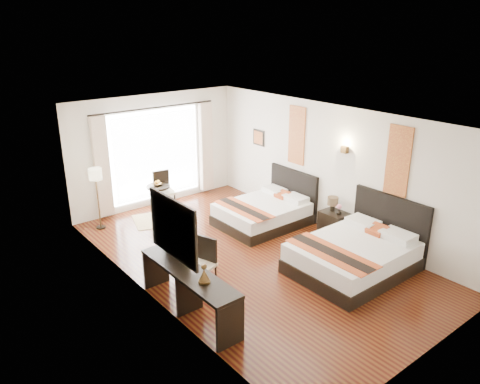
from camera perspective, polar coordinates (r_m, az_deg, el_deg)
floor at (r=9.43m, az=1.42°, el=-7.91°), size 4.50×7.50×0.01m
ceiling at (r=8.49m, az=1.58°, el=8.99°), size 4.50×7.50×0.02m
wall_headboard at (r=10.38m, az=11.04°, el=2.78°), size 0.01×7.50×2.80m
wall_desk at (r=7.71m, az=-11.42°, el=-3.43°), size 0.01×7.50×2.80m
wall_window at (r=11.84m, az=-10.30°, el=4.98°), size 4.50×0.01×2.80m
wall_entry at (r=6.70m, az=22.81°, el=-8.46°), size 4.50×0.01×2.80m
window_glass at (r=11.85m, az=-10.23°, el=4.50°), size 2.40×0.02×2.20m
sheer_curtain at (r=11.80m, az=-10.09°, el=4.44°), size 2.30×0.02×2.10m
drape_left at (r=11.18m, az=-16.48°, el=2.93°), size 0.35×0.14×2.35m
drape_right at (r=12.50m, az=-4.16°, el=5.49°), size 0.35×0.14×2.35m
art_panel_near at (r=9.30m, az=18.72°, el=3.60°), size 0.03×0.50×1.35m
art_panel_far at (r=10.91m, az=6.92°, el=6.86°), size 0.03×0.50×1.35m
wall_sconce at (r=9.97m, az=12.64°, el=5.07°), size 0.10×0.14×0.14m
mirror_frame at (r=6.99m, az=-8.16°, el=-4.40°), size 0.04×1.25×0.95m
mirror_glass at (r=7.00m, az=-7.99°, el=-4.35°), size 0.01×1.12×0.82m
bed_near at (r=9.08m, az=13.92°, el=-7.37°), size 2.23×1.74×1.26m
bed_far at (r=10.81m, az=3.09°, el=-2.39°), size 2.00×1.56×1.12m
nightstand at (r=10.39m, az=11.39°, el=-3.85°), size 0.46×0.58×0.55m
table_lamp at (r=10.27m, az=11.24°, el=-1.23°), size 0.23×0.23×0.37m
vase at (r=10.19m, az=11.93°, el=-2.63°), size 0.15×0.15×0.12m
console_desk at (r=7.65m, az=-6.22°, el=-11.98°), size 0.50×2.20×0.76m
television at (r=7.77m, az=-8.48°, el=-6.22°), size 0.19×0.90×0.51m
bronze_figurine at (r=7.06m, az=-4.39°, el=-9.99°), size 0.22×0.22×0.27m
desk_chair at (r=8.35m, az=-4.61°, el=-9.78°), size 0.52×0.52×0.90m
floor_lamp at (r=10.72m, az=-17.19°, el=1.60°), size 0.28×0.28×1.41m
side_table at (r=11.63m, az=-9.84°, el=-0.79°), size 0.58×0.58×0.67m
fruit_bowl at (r=11.52m, az=-10.02°, el=0.91°), size 0.27×0.27×0.06m
window_chair at (r=11.78m, az=-9.19°, el=-0.70°), size 0.51×0.51×0.95m
jute_rug at (r=11.28m, az=-9.22°, el=-3.22°), size 1.61×1.31×0.01m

